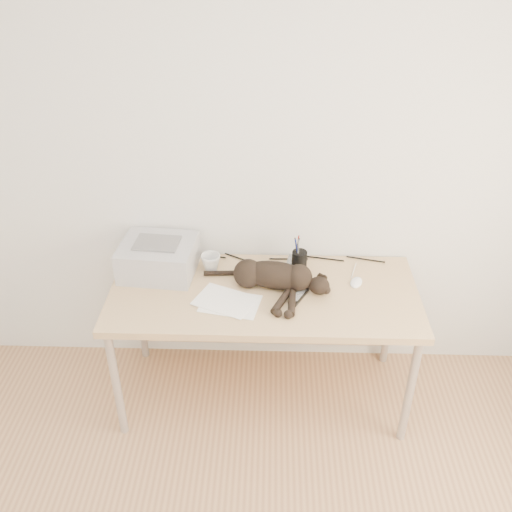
{
  "coord_description": "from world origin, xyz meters",
  "views": [
    {
      "loc": [
        0.03,
        -0.98,
        2.5
      ],
      "look_at": [
        -0.04,
        1.34,
        0.99
      ],
      "focal_mm": 40.0,
      "sensor_mm": 36.0,
      "label": 1
    }
  ],
  "objects_px": {
    "mug": "(211,263)",
    "pen_cup": "(299,260)",
    "desk": "(264,302)",
    "printer": "(158,257)",
    "cat": "(271,277)",
    "mouse": "(356,281)"
  },
  "relations": [
    {
      "from": "pen_cup",
      "to": "printer",
      "type": "bearing_deg",
      "value": -177.09
    },
    {
      "from": "cat",
      "to": "mouse",
      "type": "bearing_deg",
      "value": 17.8
    },
    {
      "from": "desk",
      "to": "printer",
      "type": "relative_size",
      "value": 3.84
    },
    {
      "from": "desk",
      "to": "printer",
      "type": "distance_m",
      "value": 0.62
    },
    {
      "from": "cat",
      "to": "mug",
      "type": "distance_m",
      "value": 0.36
    },
    {
      "from": "pen_cup",
      "to": "mouse",
      "type": "xyz_separation_m",
      "value": [
        0.3,
        -0.12,
        -0.04
      ]
    },
    {
      "from": "mug",
      "to": "mouse",
      "type": "relative_size",
      "value": 1.03
    },
    {
      "from": "mouse",
      "to": "cat",
      "type": "bearing_deg",
      "value": -152.38
    },
    {
      "from": "mug",
      "to": "pen_cup",
      "type": "distance_m",
      "value": 0.48
    },
    {
      "from": "cat",
      "to": "pen_cup",
      "type": "xyz_separation_m",
      "value": [
        0.15,
        0.17,
        -0.01
      ]
    },
    {
      "from": "pen_cup",
      "to": "desk",
      "type": "bearing_deg",
      "value": -147.0
    },
    {
      "from": "desk",
      "to": "cat",
      "type": "distance_m",
      "value": 0.21
    },
    {
      "from": "cat",
      "to": "mug",
      "type": "bearing_deg",
      "value": 167.29
    },
    {
      "from": "desk",
      "to": "pen_cup",
      "type": "bearing_deg",
      "value": 33.0
    },
    {
      "from": "mug",
      "to": "mouse",
      "type": "height_order",
      "value": "mug"
    },
    {
      "from": "desk",
      "to": "mug",
      "type": "xyz_separation_m",
      "value": [
        -0.29,
        0.1,
        0.18
      ]
    },
    {
      "from": "pen_cup",
      "to": "mouse",
      "type": "bearing_deg",
      "value": -22.08
    },
    {
      "from": "desk",
      "to": "pen_cup",
      "type": "relative_size",
      "value": 7.61
    },
    {
      "from": "printer",
      "to": "mug",
      "type": "xyz_separation_m",
      "value": [
        0.28,
        0.02,
        -0.04
      ]
    },
    {
      "from": "mug",
      "to": "printer",
      "type": "bearing_deg",
      "value": -176.68
    },
    {
      "from": "mug",
      "to": "pen_cup",
      "type": "relative_size",
      "value": 0.5
    },
    {
      "from": "desk",
      "to": "pen_cup",
      "type": "distance_m",
      "value": 0.3
    }
  ]
}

